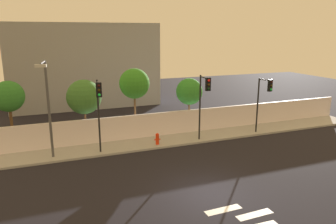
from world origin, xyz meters
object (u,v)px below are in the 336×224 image
Objects in this scene: traffic_light_right at (99,102)px; roadside_tree_midright at (134,84)px; traffic_light_left at (204,95)px; traffic_light_center at (265,94)px; fire_hydrant at (157,138)px; roadside_tree_leftmost at (8,97)px; roadside_tree_rightmost at (189,92)px; street_lamp_curbside at (48,102)px; roadside_tree_midleft at (84,97)px.

traffic_light_right is 5.27m from roadside_tree_midright.
traffic_light_center is at bearing 1.82° from traffic_light_left.
fire_hydrant is (-8.48, 0.62, -2.74)m from traffic_light_center.
roadside_tree_leftmost is at bearing 162.08° from traffic_light_left.
traffic_light_right reaches higher than traffic_light_center.
traffic_light_center is 5.22× the size of fire_hydrant.
fire_hydrant is at bearing -140.20° from roadside_tree_rightmost.
roadside_tree_rightmost is (3.99, 3.32, 2.54)m from fire_hydrant.
street_lamp_curbside is 1.34× the size of roadside_tree_midleft.
traffic_light_left is 1.10× the size of traffic_light_center.
street_lamp_curbside is 7.25m from roadside_tree_midright.
traffic_light_center reaches higher than roadside_tree_rightmost.
roadside_tree_leftmost is at bearing 180.00° from roadside_tree_midright.
street_lamp_curbside reaches higher than roadside_tree_midleft.
street_lamp_curbside is 7.77m from fire_hydrant.
roadside_tree_leftmost is (-17.98, 3.94, 0.33)m from traffic_light_center.
roadside_tree_leftmost is (-12.71, 4.11, 0.01)m from traffic_light_left.
traffic_light_right is at bearing 179.14° from traffic_light_left.
street_lamp_curbside is at bearing 178.14° from traffic_light_center.
traffic_light_right is 5.82× the size of fire_hydrant.
roadside_tree_midleft reaches higher than fire_hydrant.
street_lamp_curbside is at bearing -151.69° from roadside_tree_midright.
traffic_light_left is at bearing -178.18° from traffic_light_center.
roadside_tree_midleft is (-13.00, 3.94, -0.04)m from traffic_light_center.
fire_hydrant is 5.78m from roadside_tree_rightmost.
roadside_tree_leftmost is (-2.44, 3.44, -0.16)m from street_lamp_curbside.
roadside_tree_leftmost reaches higher than traffic_light_center.
traffic_light_left is 1.05× the size of roadside_tree_midleft.
roadside_tree_midright is (-9.16, 3.94, 0.73)m from traffic_light_center.
roadside_tree_midleft is at bearing 53.50° from street_lamp_curbside.
traffic_light_right reaches higher than traffic_light_left.
roadside_tree_midleft is (4.98, 0.00, -0.37)m from roadside_tree_leftmost.
roadside_tree_leftmost is at bearing 125.32° from street_lamp_curbside.
traffic_light_center is 12.57m from traffic_light_right.
traffic_light_left is 10.30m from street_lamp_curbside.
fire_hydrant is at bearing -78.44° from roadside_tree_midright.
roadside_tree_leftmost is (-5.41, 4.00, -0.01)m from traffic_light_right.
traffic_light_right is at bearing -130.38° from roadside_tree_midright.
fire_hydrant is (4.08, 0.68, -3.09)m from traffic_light_right.
roadside_tree_rightmost is at bearing 39.80° from fire_hydrant.
street_lamp_curbside is at bearing -54.68° from roadside_tree_leftmost.
traffic_light_left is 5.28m from traffic_light_center.
traffic_light_center is at bearing -4.18° from fire_hydrant.
street_lamp_curbside is (-2.98, 0.56, 0.15)m from traffic_light_right.
traffic_light_center is 1.02× the size of roadside_tree_rightmost.
traffic_light_center is 10.00m from roadside_tree_midright.
traffic_light_left is 5.76× the size of fire_hydrant.
roadside_tree_midleft is at bearing 143.66° from fire_hydrant.
roadside_tree_midright reaches higher than roadside_tree_leftmost.
roadside_tree_rightmost is (11.05, 3.44, -0.69)m from street_lamp_curbside.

